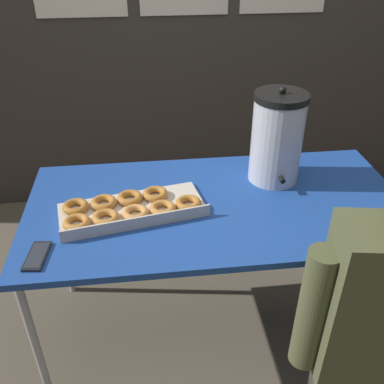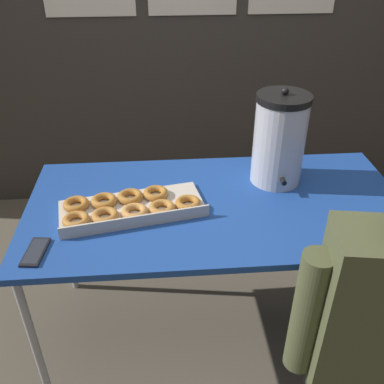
{
  "view_description": "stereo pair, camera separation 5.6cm",
  "coord_description": "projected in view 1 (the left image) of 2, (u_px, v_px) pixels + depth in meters",
  "views": [
    {
      "loc": [
        -0.27,
        -1.44,
        1.76
      ],
      "look_at": [
        -0.1,
        0.0,
        0.83
      ],
      "focal_mm": 40.0,
      "sensor_mm": 36.0,
      "label": 1
    },
    {
      "loc": [
        -0.22,
        -1.45,
        1.76
      ],
      "look_at": [
        -0.1,
        0.0,
        0.83
      ],
      "focal_mm": 40.0,
      "sensor_mm": 36.0,
      "label": 2
    }
  ],
  "objects": [
    {
      "name": "folding_table",
      "position": [
        217.0,
        211.0,
        1.8
      ],
      "size": [
        1.57,
        0.78,
        0.77
      ],
      "color": "#1E479E",
      "rests_on": "ground"
    },
    {
      "name": "back_wall",
      "position": [
        183.0,
        13.0,
        2.61
      ],
      "size": [
        6.0,
        0.11,
        2.54
      ],
      "color": "#38332D",
      "rests_on": "ground"
    },
    {
      "name": "donut_box",
      "position": [
        129.0,
        209.0,
        1.7
      ],
      "size": [
        0.61,
        0.35,
        0.05
      ],
      "rotation": [
        0.0,
        0.0,
        0.19
      ],
      "color": "beige",
      "rests_on": "folding_table"
    },
    {
      "name": "cell_phone",
      "position": [
        37.0,
        256.0,
        1.49
      ],
      "size": [
        0.08,
        0.16,
        0.01
      ],
      "rotation": [
        0.0,
        0.0,
        -0.11
      ],
      "color": "black",
      "rests_on": "folding_table"
    },
    {
      "name": "ground_plane",
      "position": [
        212.0,
        326.0,
        2.19
      ],
      "size": [
        12.0,
        12.0,
        0.0
      ],
      "primitive_type": "plane",
      "color": "brown"
    },
    {
      "name": "person_seated",
      "position": [
        384.0,
        342.0,
        1.4
      ],
      "size": [
        0.6,
        0.3,
        1.25
      ],
      "rotation": [
        0.0,
        0.0,
        2.98
      ],
      "color": "#33332D",
      "rests_on": "ground"
    },
    {
      "name": "coffee_urn",
      "position": [
        277.0,
        138.0,
        1.83
      ],
      "size": [
        0.23,
        0.26,
        0.43
      ],
      "color": "silver",
      "rests_on": "folding_table"
    }
  ]
}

